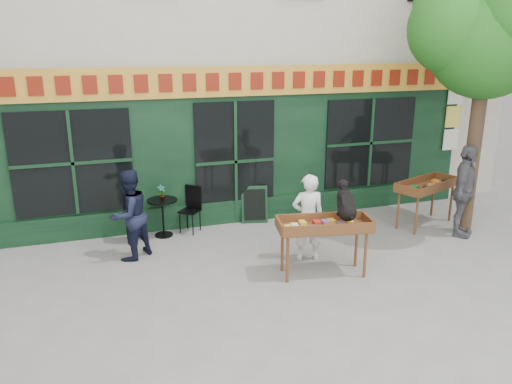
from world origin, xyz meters
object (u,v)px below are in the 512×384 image
man_left (129,215)px  book_cart_center (324,228)px  man_right (464,191)px  dog (346,200)px  book_cart_right (427,188)px  woman (308,218)px  bistro_table (163,210)px

man_left → book_cart_center: bearing=111.9°
man_right → man_left: size_ratio=1.13×
dog → book_cart_right: bearing=39.4°
woman → book_cart_right: size_ratio=0.97×
woman → man_right: size_ratio=0.85×
dog → woman: 0.93m
book_cart_center → woman: (0.00, 0.65, -0.04)m
dog → man_right: 3.18m
bistro_table → dog: bearing=-45.0°
book_cart_center → woman: size_ratio=1.01×
woman → man_left: 3.16m
book_cart_right → man_right: size_ratio=0.88×
dog → bistro_table: 3.80m
dog → man_right: man_right is taller
book_cart_center → bistro_table: bearing=141.5°
book_cart_center → dog: bearing=1.9°
dog → man_right: (3.05, 0.80, -0.36)m
book_cart_center → bistro_table: size_ratio=2.09×
dog → bistro_table: bearing=145.0°
book_cart_center → man_left: man_left is taller
woman → bistro_table: woman is taller
man_right → bistro_table: 5.98m
book_cart_right → man_right: man_right is taller
woman → man_left: (-2.98, 1.03, 0.03)m
book_cart_center → woman: woman is taller
book_cart_center → book_cart_right: same height
dog → woman: dog is taller
book_cart_right → bistro_table: 5.50m
book_cart_center → man_right: man_right is taller
book_cart_right → bistro_table: (-5.38, 1.08, -0.28)m
book_cart_right → dog: bearing=-171.8°
book_cart_center → man_left: 3.42m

